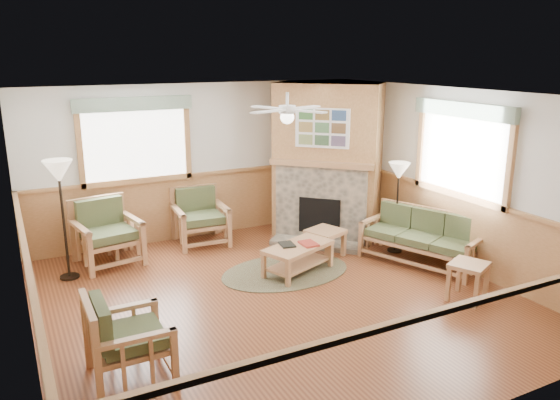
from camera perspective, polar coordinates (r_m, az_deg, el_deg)
name	(u,v)px	position (r m, az deg, el deg)	size (l,w,h in m)	color
floor	(277,298)	(7.46, -0.27, -10.23)	(6.00, 6.00, 0.01)	brown
ceiling	(277,94)	(6.76, -0.30, 10.97)	(6.00, 6.00, 0.01)	white
wall_back	(200,161)	(9.69, -8.39, 4.02)	(6.00, 0.02, 2.70)	silver
wall_front	(445,288)	(4.67, 16.91, -8.80)	(6.00, 0.02, 2.70)	silver
wall_left	(20,236)	(6.28, -25.51, -3.44)	(0.02, 6.00, 2.70)	silver
wall_right	(452,178)	(8.73, 17.56, 2.25)	(0.02, 6.00, 2.70)	silver
wainscot	(277,260)	(7.24, -0.27, -6.26)	(6.00, 6.00, 1.10)	#A97645
fireplace	(328,160)	(9.71, 5.02, 4.16)	(2.20, 2.20, 2.70)	#A97645
window_back	(132,95)	(9.20, -15.18, 10.50)	(1.90, 0.16, 1.50)	white
window_right	(467,100)	(8.39, 18.98, 9.81)	(0.16, 1.90, 1.50)	white
ceiling_fan	(287,95)	(7.16, 0.77, 10.88)	(1.24, 1.24, 0.36)	white
sofa	(421,238)	(8.74, 14.51, -3.88)	(0.74, 1.81, 0.83)	#A8784E
armchair_back_left	(107,233)	(8.85, -17.61, -3.30)	(0.89, 0.89, 1.00)	#A8784E
armchair_back_right	(200,217)	(9.43, -8.32, -1.78)	(0.85, 0.85, 0.95)	#A8784E
armchair_left	(129,336)	(5.84, -15.53, -13.58)	(0.79, 0.79, 0.88)	#A8784E
coffee_table	(298,259)	(8.19, 1.90, -6.17)	(1.09, 0.54, 0.44)	#A8784E
end_table_chairs	(124,241)	(9.18, -16.02, -4.11)	(0.46, 0.44, 0.52)	#A8784E
end_table_sofa	(468,281)	(7.72, 19.01, -8.05)	(0.46, 0.45, 0.52)	#A8784E
footstool	(325,243)	(8.86, 4.75, -4.50)	(0.51, 0.51, 0.45)	#A8784E
braided_rug	(286,271)	(8.28, 0.58, -7.48)	(2.00, 2.00, 0.01)	#4D472F
floor_lamp_left	(64,220)	(8.37, -21.68, -1.98)	(0.40, 0.40, 1.77)	black
floor_lamp_right	(397,208)	(9.08, 12.12, -0.77)	(0.35, 0.35, 1.51)	black
book_red	(309,243)	(8.13, 3.01, -4.47)	(0.22, 0.30, 0.03)	maroon
book_dark	(287,244)	(8.09, 0.74, -4.59)	(0.20, 0.27, 0.03)	black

